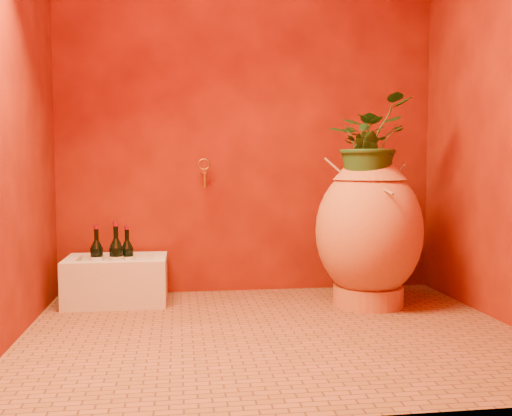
{
  "coord_description": "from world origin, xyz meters",
  "views": [
    {
      "loc": [
        -0.47,
        -2.78,
        0.84
      ],
      "look_at": [
        -0.04,
        0.35,
        0.61
      ],
      "focal_mm": 40.0,
      "sensor_mm": 36.0,
      "label": 1
    }
  ],
  "objects": [
    {
      "name": "wall_left",
      "position": [
        -1.25,
        0.0,
        1.25
      ],
      "size": [
        0.02,
        2.0,
        2.5
      ],
      "primitive_type": "cube",
      "color": "#530E04",
      "rests_on": "ground"
    },
    {
      "name": "plant_main",
      "position": [
        0.65,
        0.48,
        0.98
      ],
      "size": [
        0.65,
        0.65,
        0.55
      ],
      "primitive_type": "imported",
      "rotation": [
        0.0,
        0.0,
        0.69
      ],
      "color": "#1D4518",
      "rests_on": "amphora"
    },
    {
      "name": "wall_back",
      "position": [
        0.0,
        1.0,
        1.25
      ],
      "size": [
        2.5,
        0.02,
        2.5
      ],
      "primitive_type": "cube",
      "color": "#530E04",
      "rests_on": "ground"
    },
    {
      "name": "wine_bottle_c",
      "position": [
        -0.84,
        0.7,
        0.28
      ],
      "size": [
        0.09,
        0.09,
        0.35
      ],
      "color": "black",
      "rests_on": "stone_basin"
    },
    {
      "name": "stone_basin",
      "position": [
        -0.85,
        0.75,
        0.14
      ],
      "size": [
        0.61,
        0.41,
        0.28
      ],
      "rotation": [
        0.0,
        0.0,
        -0.01
      ],
      "color": "beige",
      "rests_on": "floor"
    },
    {
      "name": "wall_right",
      "position": [
        1.25,
        0.0,
        1.25
      ],
      "size": [
        0.02,
        2.0,
        2.5
      ],
      "primitive_type": "cube",
      "color": "#530E04",
      "rests_on": "ground"
    },
    {
      "name": "amphora",
      "position": [
        0.66,
        0.48,
        0.45
      ],
      "size": [
        0.72,
        0.72,
        0.91
      ],
      "rotation": [
        0.0,
        0.0,
        -0.13
      ],
      "color": "#B86634",
      "rests_on": "floor"
    },
    {
      "name": "wine_bottle_a",
      "position": [
        -0.79,
        0.77,
        0.27
      ],
      "size": [
        0.08,
        0.08,
        0.32
      ],
      "color": "black",
      "rests_on": "stone_basin"
    },
    {
      "name": "wine_bottle_b",
      "position": [
        -0.97,
        0.76,
        0.27
      ],
      "size": [
        0.08,
        0.08,
        0.33
      ],
      "color": "black",
      "rests_on": "stone_basin"
    },
    {
      "name": "plant_side",
      "position": [
        0.59,
        0.43,
        0.87
      ],
      "size": [
        0.24,
        0.23,
        0.35
      ],
      "primitive_type": "imported",
      "rotation": [
        0.0,
        0.0,
        -0.55
      ],
      "color": "#1D4518",
      "rests_on": "amphora"
    },
    {
      "name": "wall_tap",
      "position": [
        -0.3,
        0.91,
        0.8
      ],
      "size": [
        0.08,
        0.17,
        0.19
      ],
      "color": "olive",
      "rests_on": "wall_back"
    },
    {
      "name": "floor",
      "position": [
        0.0,
        0.0,
        0.0
      ],
      "size": [
        2.5,
        2.5,
        0.0
      ],
      "primitive_type": "plane",
      "color": "brown",
      "rests_on": "ground"
    }
  ]
}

